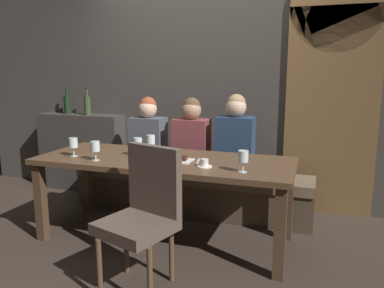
{
  "coord_description": "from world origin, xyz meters",
  "views": [
    {
      "loc": [
        1.25,
        -2.94,
        1.49
      ],
      "look_at": [
        0.19,
        0.2,
        0.84
      ],
      "focal_mm": 35.66,
      "sensor_mm": 36.0,
      "label": 1
    }
  ],
  "objects": [
    {
      "name": "dessert_plate",
      "position": [
        0.18,
        -0.06,
        0.75
      ],
      "size": [
        0.19,
        0.19,
        0.05
      ],
      "color": "white",
      "rests_on": "dining_table"
    },
    {
      "name": "banquette_bench",
      "position": [
        0.0,
        0.7,
        0.23
      ],
      "size": [
        2.5,
        0.44,
        0.45
      ],
      "color": "#4A3C2E",
      "rests_on": "ground"
    },
    {
      "name": "dining_table",
      "position": [
        0.0,
        0.0,
        0.65
      ],
      "size": [
        2.2,
        0.84,
        0.74
      ],
      "color": "#493422",
      "rests_on": "ground"
    },
    {
      "name": "fork_on_table",
      "position": [
        0.31,
        -0.02,
        0.74
      ],
      "size": [
        0.05,
        0.17,
        0.01
      ],
      "primitive_type": "cube",
      "rotation": [
        0.0,
        0.0,
        0.19
      ],
      "color": "silver",
      "rests_on": "dining_table"
    },
    {
      "name": "chair_near_side",
      "position": [
        0.15,
        -0.72,
        0.56
      ],
      "size": [
        0.55,
        0.55,
        0.98
      ],
      "color": "brown",
      "rests_on": "ground"
    },
    {
      "name": "arched_door",
      "position": [
        1.35,
        1.15,
        1.36
      ],
      "size": [
        0.9,
        0.05,
        2.55
      ],
      "color": "brown",
      "rests_on": "ground"
    },
    {
      "name": "diner_bearded",
      "position": [
        0.01,
        0.69,
        0.81
      ],
      "size": [
        0.36,
        0.24,
        0.76
      ],
      "color": "brown",
      "rests_on": "banquette_bench"
    },
    {
      "name": "wine_glass_end_right",
      "position": [
        -0.25,
        0.01,
        0.86
      ],
      "size": [
        0.08,
        0.08,
        0.16
      ],
      "color": "silver",
      "rests_on": "dining_table"
    },
    {
      "name": "ground",
      "position": [
        0.0,
        0.0,
        0.0
      ],
      "size": [
        9.0,
        9.0,
        0.0
      ],
      "primitive_type": "plane",
      "color": "#382D26"
    },
    {
      "name": "wine_bottle_pale_label",
      "position": [
        -1.42,
        1.01,
        1.07
      ],
      "size": [
        0.08,
        0.08,
        0.33
      ],
      "color": "#384728",
      "rests_on": "back_counter"
    },
    {
      "name": "back_counter",
      "position": [
        -1.55,
        1.04,
        0.47
      ],
      "size": [
        1.1,
        0.28,
        0.95
      ],
      "primitive_type": "cube",
      "color": "#38342F",
      "rests_on": "ground"
    },
    {
      "name": "diner_redhead",
      "position": [
        -0.49,
        0.72,
        0.81
      ],
      "size": [
        0.36,
        0.24,
        0.76
      ],
      "color": "#4C515B",
      "rests_on": "banquette_bench"
    },
    {
      "name": "wine_glass_center_front",
      "position": [
        -0.2,
        0.17,
        0.85
      ],
      "size": [
        0.08,
        0.08,
        0.16
      ],
      "color": "silver",
      "rests_on": "dining_table"
    },
    {
      "name": "wine_glass_near_left",
      "position": [
        0.01,
        -0.31,
        0.85
      ],
      "size": [
        0.08,
        0.08,
        0.16
      ],
      "color": "silver",
      "rests_on": "dining_table"
    },
    {
      "name": "diner_far_end",
      "position": [
        0.47,
        0.68,
        0.83
      ],
      "size": [
        0.36,
        0.24,
        0.81
      ],
      "color": "navy",
      "rests_on": "banquette_bench"
    },
    {
      "name": "wine_glass_end_left",
      "position": [
        -0.51,
        -0.25,
        0.85
      ],
      "size": [
        0.08,
        0.08,
        0.16
      ],
      "color": "silver",
      "rests_on": "dining_table"
    },
    {
      "name": "wine_glass_near_right",
      "position": [
        0.73,
        -0.23,
        0.85
      ],
      "size": [
        0.08,
        0.08,
        0.16
      ],
      "color": "silver",
      "rests_on": "dining_table"
    },
    {
      "name": "wine_glass_far_right",
      "position": [
        -0.78,
        -0.18,
        0.86
      ],
      "size": [
        0.08,
        0.08,
        0.16
      ],
      "color": "silver",
      "rests_on": "dining_table"
    },
    {
      "name": "back_wall_tiled",
      "position": [
        0.0,
        1.22,
        1.5
      ],
      "size": [
        6.0,
        0.12,
        3.0
      ],
      "primitive_type": "cube",
      "color": "#423D38",
      "rests_on": "ground"
    },
    {
      "name": "espresso_cup",
      "position": [
        0.42,
        -0.17,
        0.77
      ],
      "size": [
        0.12,
        0.12,
        0.06
      ],
      "color": "white",
      "rests_on": "dining_table"
    },
    {
      "name": "wine_bottle_dark_red",
      "position": [
        -1.74,
        1.04,
        1.07
      ],
      "size": [
        0.08,
        0.08,
        0.33
      ],
      "color": "black",
      "rests_on": "back_counter"
    }
  ]
}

